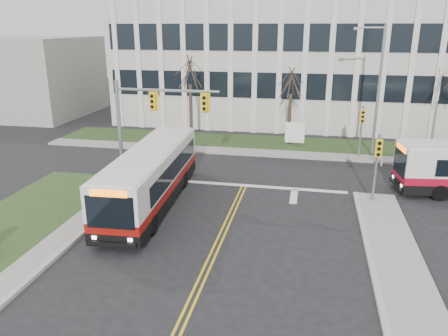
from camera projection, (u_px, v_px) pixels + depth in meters
ground at (214, 251)px, 18.52m from camera, size 120.00×120.00×0.00m
sidewalk_cross at (327, 157)px, 31.72m from camera, size 44.00×1.60×0.14m
building_lawn at (326, 147)px, 34.33m from camera, size 44.00×5.00×0.12m
office_building at (328, 58)px, 43.66m from camera, size 40.00×16.00×12.00m
building_annex at (30, 76)px, 46.41m from camera, size 12.00×12.00×8.00m
mast_arm_signal at (146, 115)px, 24.93m from camera, size 6.11×0.38×6.20m
signal_pole_near at (377, 159)px, 22.81m from camera, size 0.34×0.39×3.80m
signal_pole_far at (362, 124)px, 30.73m from camera, size 0.34×0.39×3.80m
streetlight at (377, 85)px, 30.49m from camera, size 2.15×0.25×9.20m
directory_sign at (295, 133)px, 33.99m from camera, size 1.50×0.12×2.00m
tree_left at (190, 73)px, 34.71m from camera, size 1.80×1.80×7.70m
tree_mid at (291, 84)px, 33.58m from camera, size 1.80×1.80×6.82m
bus_main at (151, 178)px, 23.06m from camera, size 3.00×11.16×2.94m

